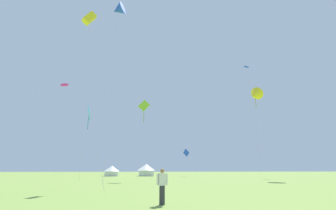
% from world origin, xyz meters
% --- Properties ---
extents(kite_blue_delta, '(2.60, 2.99, 26.56)m').
position_xyz_m(kite_blue_delta, '(-8.65, 24.90, 25.42)').
color(kite_blue_delta, blue).
rests_on(kite_blue_delta, ground).
extents(kite_blue_parafoil, '(2.13, 2.14, 31.81)m').
position_xyz_m(kite_blue_parafoil, '(26.48, 53.30, 31.23)').
color(kite_blue_parafoil, blue).
rests_on(kite_blue_parafoil, ground).
extents(kite_yellow_box, '(3.11, 3.16, 31.29)m').
position_xyz_m(kite_yellow_box, '(-15.13, 33.74, 29.83)').
color(kite_yellow_box, yellow).
rests_on(kite_yellow_box, ground).
extents(kite_cyan_diamond, '(2.27, 2.39, 7.30)m').
position_xyz_m(kite_cyan_diamond, '(-9.27, 14.98, 6.42)').
color(kite_cyan_diamond, '#1EB7CC').
rests_on(kite_cyan_diamond, ground).
extents(kite_blue_diamond, '(2.78, 3.32, 7.29)m').
position_xyz_m(kite_blue_diamond, '(8.26, 56.80, 6.15)').
color(kite_blue_diamond, blue).
rests_on(kite_blue_diamond, ground).
extents(kite_magenta_parafoil, '(3.39, 3.33, 25.16)m').
position_xyz_m(kite_magenta_parafoil, '(-26.10, 57.52, 24.63)').
color(kite_magenta_parafoil, '#E02DA3').
rests_on(kite_magenta_parafoil, ground).
extents(kite_yellow_delta, '(3.94, 3.76, 17.47)m').
position_xyz_m(kite_yellow_delta, '(17.55, 34.37, 15.85)').
color(kite_yellow_delta, yellow).
rests_on(kite_yellow_delta, ground).
extents(kite_lime_diamond, '(2.59, 2.38, 13.85)m').
position_xyz_m(kite_lime_diamond, '(-4.09, 33.78, 12.49)').
color(kite_lime_diamond, '#99DB2D').
rests_on(kite_lime_diamond, ground).
extents(person_spectator, '(0.57, 0.31, 1.73)m').
position_xyz_m(person_spectator, '(-3.56, 6.68, 0.85)').
color(person_spectator, '#2D2D33').
rests_on(person_spectator, ground).
extents(festival_tent_right, '(4.17, 4.17, 2.71)m').
position_xyz_m(festival_tent_right, '(-11.72, 59.52, 1.50)').
color(festival_tent_right, white).
rests_on(festival_tent_right, ground).
extents(festival_tent_center, '(4.91, 4.91, 3.19)m').
position_xyz_m(festival_tent_center, '(-2.49, 59.52, 1.77)').
color(festival_tent_center, white).
rests_on(festival_tent_center, ground).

